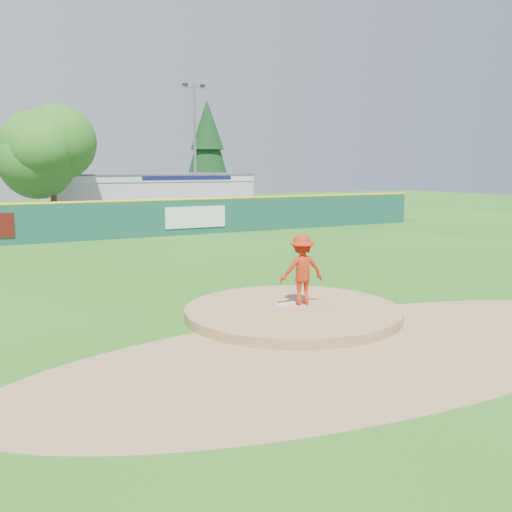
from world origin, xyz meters
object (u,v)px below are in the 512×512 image
pitcher (302,270)px  conifer_tree (207,147)px  deciduous_tree (51,154)px  pool_building_grp (146,194)px  van (186,218)px  light_pole_right (195,144)px

pitcher → conifer_tree: conifer_tree is taller
deciduous_tree → pool_building_grp: bearing=41.2°
conifer_tree → pitcher: bearing=-109.4°
conifer_tree → pool_building_grp: bearing=-150.2°
pitcher → van: bearing=-92.9°
deciduous_tree → conifer_tree: bearing=36.3°
pitcher → light_pole_right: 30.37m
pitcher → deciduous_tree: (-2.39, 24.79, 3.40)m
van → conifer_tree: conifer_tree is taller
van → pool_building_grp: bearing=-13.1°
pitcher → conifer_tree: (12.61, 35.79, 4.38)m
pitcher → van: size_ratio=0.38×
van → light_pole_right: 10.37m
van → deciduous_tree: 9.06m
deciduous_tree → light_pole_right: size_ratio=0.74×
deciduous_tree → conifer_tree: 18.63m
pitcher → deciduous_tree: deciduous_tree is taller
van → pool_building_grp: pool_building_grp is taller
deciduous_tree → light_pole_right: bearing=20.0°
pitcher → pool_building_grp: (5.61, 31.79, 0.51)m
light_pole_right → pitcher: bearing=-106.6°
pool_building_grp → conifer_tree: (7.00, 4.01, 3.88)m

